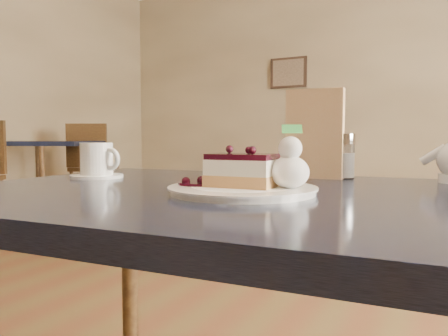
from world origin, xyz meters
The scene contains 10 objects.
main_table centered at (0.16, 0.12, 0.66)m, with size 1.23×0.86×0.74m.
dessert_plate centered at (0.16, 0.08, 0.75)m, with size 0.26×0.26×0.01m, color white.
cheesecake_slice centered at (0.16, 0.08, 0.78)m, with size 0.12×0.09×0.06m.
whipped_cream centered at (0.24, 0.09, 0.78)m, with size 0.07×0.07×0.06m.
berry_sauce centered at (0.08, 0.07, 0.75)m, with size 0.08×0.08×0.01m, color black.
coffee_set centered at (-0.29, 0.18, 0.78)m, with size 0.14×0.13×0.09m.
menu_card centered at (0.19, 0.42, 0.85)m, with size 0.14×0.03×0.22m, color #CDB98E.
sugar_shaker centered at (0.25, 0.45, 0.79)m, with size 0.06×0.06×0.11m.
napkin_stack centered at (0.05, 0.39, 0.76)m, with size 0.12×0.12×0.05m, color white.
bg_table_far_left centered at (-3.20, 2.38, 0.08)m, with size 1.33×1.95×1.30m.
Camera 1 is at (0.49, -0.62, 0.84)m, focal length 35.00 mm.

